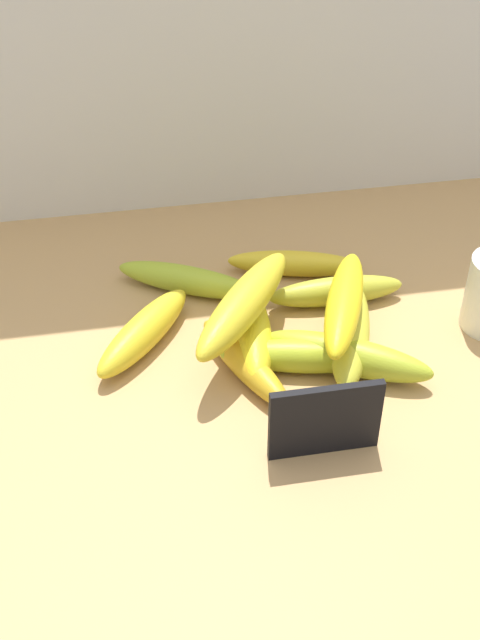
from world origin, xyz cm
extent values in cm
cube|color=tan|center=(0.00, 0.00, 1.50)|extent=(110.00, 76.00, 3.00)
cube|color=black|center=(4.89, -10.92, 7.20)|extent=(11.00, 0.80, 8.40)
cube|color=olive|center=(4.89, -10.12, 3.30)|extent=(9.90, 1.20, 0.60)
ellipsoid|color=yellow|center=(0.98, 5.32, 5.12)|extent=(6.19, 16.26, 4.24)
ellipsoid|color=#9BB12A|center=(-4.90, 17.42, 4.76)|extent=(17.54, 11.54, 3.51)
ellipsoid|color=gold|center=(-10.96, 8.13, 4.99)|extent=(13.69, 15.69, 3.98)
ellipsoid|color=#A5B825|center=(5.71, 1.03, 4.86)|extent=(18.48, 7.62, 3.72)
ellipsoid|color=gold|center=(12.46, 11.98, 4.75)|extent=(16.54, 3.57, 3.50)
ellipsoid|color=#9EAE27|center=(10.37, 0.17, 5.08)|extent=(18.37, 12.86, 4.17)
ellipsoid|color=gold|center=(11.72, 3.59, 5.19)|extent=(10.00, 18.75, 4.38)
ellipsoid|color=gold|center=(8.94, 18.66, 4.63)|extent=(17.22, 7.42, 3.27)
ellipsoid|color=gold|center=(-0.66, 1.40, 4.64)|extent=(9.35, 16.52, 3.28)
ellipsoid|color=yellow|center=(-0.44, 5.61, 9.38)|extent=(15.56, 19.06, 4.27)
ellipsoid|color=yellow|center=(10.81, 3.92, 9.27)|extent=(10.52, 18.69, 3.79)
camera|label=1|loc=(-12.80, -63.32, 63.51)|focal=45.87mm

